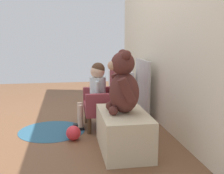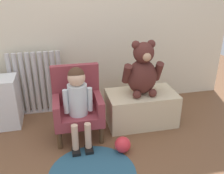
# 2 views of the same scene
# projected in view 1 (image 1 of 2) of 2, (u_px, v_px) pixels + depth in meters

# --- Properties ---
(ground_plane) EXTENTS (6.00, 6.00, 0.00)m
(ground_plane) POSITION_uv_depth(u_px,v_px,m) (53.00, 128.00, 3.00)
(ground_plane) COLOR brown
(back_wall) EXTENTS (3.80, 0.05, 2.40)m
(back_wall) POSITION_uv_depth(u_px,v_px,m) (164.00, 14.00, 2.97)
(back_wall) COLOR beige
(back_wall) RESTS_ON ground_plane
(radiator) EXTENTS (0.56, 0.05, 0.69)m
(radiator) POSITION_uv_depth(u_px,v_px,m) (142.00, 88.00, 3.44)
(radiator) COLOR beige
(radiator) RESTS_ON ground_plane
(small_dresser) EXTENTS (0.37, 0.30, 0.51)m
(small_dresser) POSITION_uv_depth(u_px,v_px,m) (121.00, 90.00, 3.77)
(small_dresser) COLOR silver
(small_dresser) RESTS_ON ground_plane
(child_armchair) EXTENTS (0.44, 0.37, 0.66)m
(child_armchair) POSITION_uv_depth(u_px,v_px,m) (106.00, 99.00, 2.99)
(child_armchair) COLOR brown
(child_armchair) RESTS_ON ground_plane
(child_figure) EXTENTS (0.25, 0.35, 0.70)m
(child_figure) POSITION_uv_depth(u_px,v_px,m) (96.00, 86.00, 2.95)
(child_figure) COLOR silver
(child_figure) RESTS_ON ground_plane
(low_bench) EXTENTS (0.68, 0.39, 0.33)m
(low_bench) POSITION_uv_depth(u_px,v_px,m) (123.00, 131.00, 2.40)
(low_bench) COLOR beige
(low_bench) RESTS_ON ground_plane
(large_teddy_bear) EXTENTS (0.38, 0.27, 0.53)m
(large_teddy_bear) POSITION_uv_depth(u_px,v_px,m) (123.00, 85.00, 2.33)
(large_teddy_bear) COLOR #502521
(large_teddy_bear) RESTS_ON low_bench
(floor_rug) EXTENTS (0.68, 0.68, 0.01)m
(floor_rug) POSITION_uv_depth(u_px,v_px,m) (52.00, 131.00, 2.91)
(floor_rug) COLOR #2A566F
(floor_rug) RESTS_ON ground_plane
(toy_ball) EXTENTS (0.14, 0.14, 0.14)m
(toy_ball) POSITION_uv_depth(u_px,v_px,m) (73.00, 133.00, 2.64)
(toy_ball) COLOR red
(toy_ball) RESTS_ON ground_plane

